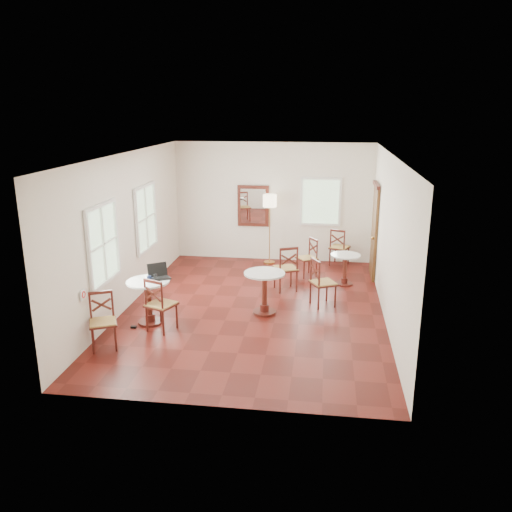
{
  "coord_description": "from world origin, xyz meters",
  "views": [
    {
      "loc": [
        1.32,
        -9.45,
        3.85
      ],
      "look_at": [
        0.0,
        0.3,
        1.0
      ],
      "focal_mm": 36.43,
      "sensor_mm": 36.0,
      "label": 1
    }
  ],
  "objects": [
    {
      "name": "chair_back_a",
      "position": [
        1.7,
        3.18,
        0.47
      ],
      "size": [
        0.57,
        0.57,
        0.94
      ],
      "rotation": [
        0.0,
        0.0,
        2.75
      ],
      "color": "#4E1A13",
      "rests_on": "ground"
    },
    {
      "name": "ground",
      "position": [
        0.0,
        0.0,
        0.0
      ],
      "size": [
        7.0,
        7.0,
        0.0
      ],
      "primitive_type": "plane",
      "color": "#54130E",
      "rests_on": "ground"
    },
    {
      "name": "chair_near_b",
      "position": [
        -2.22,
        -2.01,
        0.47
      ],
      "size": [
        0.57,
        0.57,
        0.94
      ],
      "rotation": [
        0.0,
        0.0,
        0.44
      ],
      "color": "#4E1A13",
      "rests_on": "ground"
    },
    {
      "name": "chair_near_a",
      "position": [
        -1.5,
        -1.22,
        0.49
      ],
      "size": [
        0.59,
        0.59,
        0.99
      ],
      "rotation": [
        0.0,
        0.0,
        2.75
      ],
      "color": "#4E1A13",
      "rests_on": "ground"
    },
    {
      "name": "cafe_table_back",
      "position": [
        1.8,
        1.73,
        0.43
      ],
      "size": [
        0.66,
        0.66,
        0.7
      ],
      "color": "#4E1A13",
      "rests_on": "ground"
    },
    {
      "name": "chair_mid_b",
      "position": [
        1.31,
        0.36,
        0.49
      ],
      "size": [
        0.61,
        0.61,
        0.98
      ],
      "rotation": [
        0.0,
        0.0,
        2.05
      ],
      "color": "#4E1A13",
      "rests_on": "ground"
    },
    {
      "name": "water_glass",
      "position": [
        -1.68,
        -0.89,
        0.88
      ],
      "size": [
        0.06,
        0.06,
        0.11
      ],
      "primitive_type": "cylinder",
      "color": "white",
      "rests_on": "cafe_table_near"
    },
    {
      "name": "mouse",
      "position": [
        -1.78,
        -0.92,
        0.84
      ],
      "size": [
        0.1,
        0.08,
        0.03
      ],
      "primitive_type": "ellipsoid",
      "rotation": [
        0.0,
        0.0,
        -0.36
      ],
      "color": "black",
      "rests_on": "cafe_table_near"
    },
    {
      "name": "cafe_table_mid",
      "position": [
        0.23,
        -0.18,
        0.51
      ],
      "size": [
        0.78,
        0.78,
        0.82
      ],
      "color": "#4E1A13",
      "rests_on": "ground"
    },
    {
      "name": "chair_mid_a",
      "position": [
        0.54,
        1.16,
        0.5
      ],
      "size": [
        0.61,
        0.61,
        1.0
      ],
      "rotation": [
        0.0,
        0.0,
        3.55
      ],
      "color": "#4E1A13",
      "rests_on": "ground"
    },
    {
      "name": "power_adapter",
      "position": [
        -2.02,
        -1.2,
        0.02
      ],
      "size": [
        0.1,
        0.06,
        0.04
      ],
      "primitive_type": "cube",
      "color": "black",
      "rests_on": "ground"
    },
    {
      "name": "navy_mug",
      "position": [
        -1.77,
        -0.94,
        0.87
      ],
      "size": [
        0.12,
        0.08,
        0.09
      ],
      "color": "black",
      "rests_on": "cafe_table_near"
    },
    {
      "name": "room_shell",
      "position": [
        -0.06,
        0.27,
        1.89
      ],
      "size": [
        5.02,
        7.02,
        3.01
      ],
      "color": "white",
      "rests_on": "ground"
    },
    {
      "name": "chair_back_b",
      "position": [
        0.96,
        2.23,
        0.44
      ],
      "size": [
        0.57,
        0.57,
        0.89
      ],
      "rotation": [
        0.0,
        0.0,
        -0.99
      ],
      "color": "#4E1A13",
      "rests_on": "ground"
    },
    {
      "name": "cafe_table_near",
      "position": [
        -1.8,
        -0.94,
        0.51
      ],
      "size": [
        0.78,
        0.78,
        0.82
      ],
      "color": "#4E1A13",
      "rests_on": "ground"
    },
    {
      "name": "laptop",
      "position": [
        -1.65,
        -0.76,
        0.89
      ],
      "size": [
        0.47,
        0.45,
        0.26
      ],
      "rotation": [
        0.0,
        0.0,
        0.59
      ],
      "color": "black",
      "rests_on": "cafe_table_near"
    },
    {
      "name": "floor_lamp",
      "position": [
        -0.04,
        3.15,
        1.48
      ],
      "size": [
        0.34,
        0.34,
        1.75
      ],
      "color": "#BF8C3F",
      "rests_on": "ground"
    }
  ]
}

